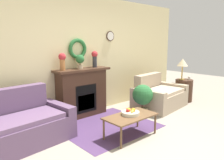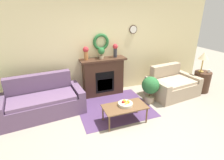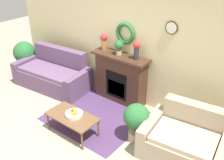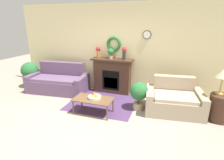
# 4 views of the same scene
# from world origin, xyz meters

# --- Properties ---
(ground_plane) EXTENTS (16.00, 16.00, 0.00)m
(ground_plane) POSITION_xyz_m (0.00, 0.00, 0.00)
(ground_plane) COLOR gray
(floor_rug) EXTENTS (1.80, 1.61, 0.01)m
(floor_rug) POSITION_xyz_m (-0.11, 1.31, 0.00)
(floor_rug) COLOR #4C335B
(floor_rug) RESTS_ON ground_plane
(wall_back) EXTENTS (6.80, 0.15, 2.70)m
(wall_back) POSITION_xyz_m (-0.00, 2.34, 1.35)
(wall_back) COLOR beige
(wall_back) RESTS_ON ground_plane
(fireplace) EXTENTS (1.27, 0.41, 1.08)m
(fireplace) POSITION_xyz_m (-0.11, 2.13, 0.55)
(fireplace) COLOR #42281C
(fireplace) RESTS_ON ground_plane
(couch_left) EXTENTS (1.92, 1.05, 0.90)m
(couch_left) POSITION_xyz_m (-1.78, 1.65, 0.31)
(couch_left) COLOR #604766
(couch_left) RESTS_ON ground_plane
(loveseat_right) EXTENTS (1.44, 1.07, 0.82)m
(loveseat_right) POSITION_xyz_m (1.74, 1.40, 0.29)
(loveseat_right) COLOR tan
(loveseat_right) RESTS_ON ground_plane
(coffee_table) EXTENTS (0.95, 0.51, 0.39)m
(coffee_table) POSITION_xyz_m (-0.11, 0.65, 0.35)
(coffee_table) COLOR brown
(coffee_table) RESTS_ON ground_plane
(fruit_bowl) EXTENTS (0.32, 0.32, 0.12)m
(fruit_bowl) POSITION_xyz_m (-0.08, 0.68, 0.43)
(fruit_bowl) COLOR beige
(fruit_bowl) RESTS_ON coffee_table
(side_table_by_loveseat) EXTENTS (0.48, 0.48, 0.61)m
(side_table_by_loveseat) POSITION_xyz_m (2.73, 1.26, 0.31)
(side_table_by_loveseat) COLOR #42281C
(side_table_by_loveseat) RESTS_ON ground_plane
(table_lamp) EXTENTS (0.29, 0.29, 0.59)m
(table_lamp) POSITION_xyz_m (2.67, 1.31, 1.08)
(table_lamp) COLOR #B28E42
(table_lamp) RESTS_ON side_table_by_loveseat
(vase_on_mantel_left) EXTENTS (0.15, 0.15, 0.36)m
(vase_on_mantel_left) POSITION_xyz_m (-0.57, 2.14, 1.29)
(vase_on_mantel_left) COLOR #AD6B38
(vase_on_mantel_left) RESTS_ON fireplace
(vase_on_mantel_right) EXTENTS (0.14, 0.14, 0.37)m
(vase_on_mantel_right) POSITION_xyz_m (0.25, 2.14, 1.30)
(vase_on_mantel_right) COLOR #2D2D33
(vase_on_mantel_right) RESTS_ON fireplace
(potted_plant_on_mantel) EXTENTS (0.19, 0.19, 0.31)m
(potted_plant_on_mantel) POSITION_xyz_m (-0.16, 2.12, 1.27)
(potted_plant_on_mantel) COLOR tan
(potted_plant_on_mantel) RESTS_ON fireplace
(potted_plant_floor_by_couch) EXTENTS (0.57, 0.57, 0.87)m
(potted_plant_floor_by_couch) POSITION_xyz_m (-2.92, 1.69, 0.56)
(potted_plant_floor_by_couch) COLOR tan
(potted_plant_floor_by_couch) RESTS_ON ground_plane
(potted_plant_floor_by_loveseat) EXTENTS (0.46, 0.46, 0.72)m
(potted_plant_floor_by_loveseat) POSITION_xyz_m (0.89, 1.22, 0.45)
(potted_plant_floor_by_loveseat) COLOR tan
(potted_plant_floor_by_loveseat) RESTS_ON ground_plane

